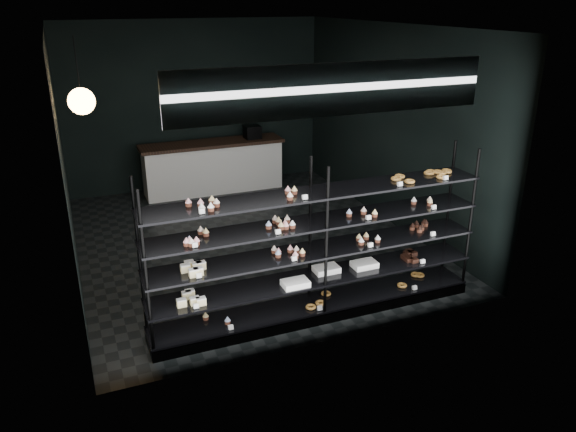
{
  "coord_description": "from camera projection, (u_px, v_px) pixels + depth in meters",
  "views": [
    {
      "loc": [
        -2.44,
        -7.76,
        3.58
      ],
      "look_at": [
        -0.06,
        -1.9,
        1.09
      ],
      "focal_mm": 35.0,
      "sensor_mm": 36.0,
      "label": 1
    }
  ],
  "objects": [
    {
      "name": "room",
      "position": [
        243.0,
        140.0,
        8.27
      ],
      "size": [
        5.01,
        6.01,
        3.2
      ],
      "color": "black",
      "rests_on": "ground"
    },
    {
      "name": "display_shelf",
      "position": [
        316.0,
        267.0,
        6.53
      ],
      "size": [
        4.0,
        0.5,
        1.91
      ],
      "color": "black",
      "rests_on": "room"
    },
    {
      "name": "signage",
      "position": [
        334.0,
        90.0,
        5.32
      ],
      "size": [
        3.3,
        0.05,
        0.5
      ],
      "color": "#0B1538",
      "rests_on": "room"
    },
    {
      "name": "pendant_lamp",
      "position": [
        82.0,
        101.0,
        6.44
      ],
      "size": [
        0.31,
        0.31,
        0.88
      ],
      "color": "black",
      "rests_on": "room"
    },
    {
      "name": "service_counter",
      "position": [
        214.0,
        166.0,
        10.88
      ],
      "size": [
        2.74,
        0.65,
        1.23
      ],
      "color": "silver",
      "rests_on": "room"
    }
  ]
}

